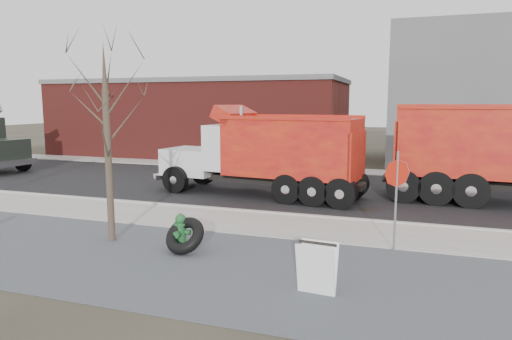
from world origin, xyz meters
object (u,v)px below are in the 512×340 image
(dump_truck_red_b, at_px, (267,151))
(sandwich_board, at_px, (317,268))
(fire_hydrant, at_px, (181,233))
(stop_sign, at_px, (397,183))
(truck_tire, at_px, (185,236))

(dump_truck_red_b, bearing_deg, sandwich_board, 119.46)
(fire_hydrant, distance_m, stop_sign, 5.45)
(truck_tire, bearing_deg, stop_sign, 19.66)
(dump_truck_red_b, bearing_deg, stop_sign, 138.53)
(truck_tire, relative_size, stop_sign, 0.46)
(truck_tire, distance_m, stop_sign, 5.31)
(truck_tire, bearing_deg, sandwich_board, -21.82)
(fire_hydrant, relative_size, stop_sign, 0.37)
(fire_hydrant, distance_m, truck_tire, 0.28)
(sandwich_board, bearing_deg, fire_hydrant, 162.25)
(fire_hydrant, height_order, truck_tire, fire_hydrant)
(truck_tire, height_order, stop_sign, stop_sign)
(truck_tire, height_order, sandwich_board, sandwich_board)
(fire_hydrant, distance_m, dump_truck_red_b, 7.23)
(stop_sign, bearing_deg, sandwich_board, -124.66)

